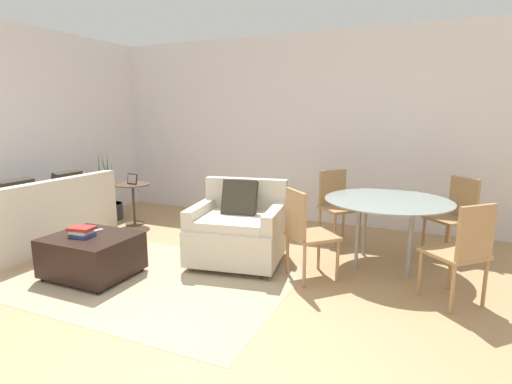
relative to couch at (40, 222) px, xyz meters
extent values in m
plane|color=tan|center=(2.38, -1.19, -0.29)|extent=(20.00, 20.00, 0.00)
cube|color=white|center=(2.38, 2.49, 1.08)|extent=(12.00, 0.06, 2.75)
cube|color=white|center=(-0.58, 0.31, 1.08)|extent=(0.06, 12.00, 2.75)
cube|color=tan|center=(1.93, -0.33, -0.29)|extent=(2.72, 1.88, 0.00)
cube|color=brown|center=(1.93, -0.95, -0.29)|extent=(2.66, 0.07, 0.00)
cube|color=brown|center=(1.93, -0.64, -0.29)|extent=(2.66, 0.07, 0.00)
cube|color=brown|center=(1.93, -0.33, -0.29)|extent=(2.66, 0.07, 0.00)
cube|color=brown|center=(1.93, -0.01, -0.29)|extent=(2.66, 0.07, 0.00)
cube|color=brown|center=(1.93, 0.30, -0.29)|extent=(2.66, 0.07, 0.00)
cube|color=beige|center=(-0.05, 0.00, -0.09)|extent=(0.91, 1.77, 0.40)
cube|color=beige|center=(0.33, 0.00, 0.33)|extent=(0.14, 1.77, 0.44)
cube|color=beige|center=(-0.05, 0.82, 0.24)|extent=(0.84, 0.12, 0.26)
cube|color=#383328|center=(0.04, 0.40, 0.39)|extent=(0.19, 0.40, 0.41)
cube|color=#383328|center=(0.04, -0.31, 0.39)|extent=(0.19, 0.40, 0.41)
cube|color=beige|center=(2.51, 0.43, -0.05)|extent=(1.08, 1.00, 0.38)
cube|color=beige|center=(2.52, 0.40, 0.19)|extent=(0.82, 0.84, 0.10)
cube|color=beige|center=(2.45, 0.79, 0.36)|extent=(0.96, 0.27, 0.44)
cube|color=beige|center=(2.10, 0.36, 0.24)|extent=(0.25, 0.80, 0.20)
cube|color=beige|center=(2.92, 0.50, 0.24)|extent=(0.25, 0.80, 0.20)
cylinder|color=brown|center=(2.18, 0.02, -0.26)|extent=(0.05, 0.05, 0.06)
cylinder|color=brown|center=(2.96, 0.15, -0.26)|extent=(0.05, 0.05, 0.06)
cylinder|color=brown|center=(2.06, 0.71, -0.26)|extent=(0.05, 0.05, 0.06)
cylinder|color=brown|center=(2.84, 0.84, -0.26)|extent=(0.05, 0.05, 0.06)
cube|color=#383328|center=(2.49, 0.54, 0.41)|extent=(0.41, 0.27, 0.39)
cube|color=black|center=(1.34, -0.48, -0.06)|extent=(0.82, 0.69, 0.38)
cylinder|color=black|center=(0.98, -0.78, -0.27)|extent=(0.04, 0.04, 0.04)
cylinder|color=black|center=(1.70, -0.78, -0.27)|extent=(0.04, 0.04, 0.04)
cylinder|color=black|center=(0.98, -0.19, -0.27)|extent=(0.04, 0.04, 0.04)
cylinder|color=black|center=(1.70, -0.19, -0.27)|extent=(0.04, 0.04, 0.04)
cube|color=#2D478C|center=(1.28, -0.52, 0.14)|extent=(0.21, 0.19, 0.03)
cube|color=beige|center=(1.28, -0.54, 0.17)|extent=(0.20, 0.16, 0.03)
cube|color=#B72D28|center=(1.27, -0.52, 0.20)|extent=(0.26, 0.20, 0.03)
cube|color=#B7B7BC|center=(1.27, -0.33, 0.13)|extent=(0.07, 0.14, 0.01)
cube|color=#B7B7BC|center=(1.14, -0.49, 0.13)|extent=(0.11, 0.15, 0.01)
cylinder|color=#333338|center=(-0.14, 1.28, -0.17)|extent=(0.41, 0.41, 0.25)
cylinder|color=black|center=(-0.14, 1.28, -0.06)|extent=(0.38, 0.38, 0.02)
cone|color=#286033|center=(-0.07, 1.28, 0.24)|extent=(0.05, 0.14, 0.58)
cone|color=#286033|center=(-0.09, 1.35, 0.27)|extent=(0.07, 0.06, 0.65)
cone|color=#286033|center=(-0.15, 1.32, 0.36)|extent=(0.07, 0.05, 0.83)
cone|color=#286033|center=(-0.21, 1.33, 0.28)|extent=(0.10, 0.14, 0.66)
cone|color=#286033|center=(-0.22, 1.23, 0.37)|extent=(0.09, 0.12, 0.84)
cone|color=#286033|center=(-0.16, 1.20, 0.25)|extent=(0.13, 0.07, 0.59)
cone|color=#286033|center=(-0.09, 1.23, 0.36)|extent=(0.12, 0.11, 0.82)
cylinder|color=#4C3828|center=(0.43, 1.21, 0.30)|extent=(0.48, 0.48, 0.02)
cylinder|color=#4C3828|center=(0.43, 1.21, 0.01)|extent=(0.04, 0.04, 0.57)
cylinder|color=#4C3828|center=(0.43, 1.21, -0.29)|extent=(0.27, 0.27, 0.02)
cube|color=black|center=(0.43, 1.21, 0.39)|extent=(0.17, 0.04, 0.15)
cube|color=#B2A893|center=(0.43, 1.20, 0.39)|extent=(0.14, 0.03, 0.12)
cube|color=black|center=(0.43, 1.23, 0.35)|extent=(0.02, 0.03, 0.07)
cylinder|color=#8C9E99|center=(3.99, 0.99, 0.43)|extent=(1.30, 1.30, 0.01)
cylinder|color=#99999E|center=(3.74, 0.74, 0.06)|extent=(0.04, 0.04, 0.72)
cylinder|color=#99999E|center=(4.25, 0.74, 0.06)|extent=(0.04, 0.04, 0.72)
cylinder|color=#99999E|center=(3.74, 1.24, 0.06)|extent=(0.04, 0.04, 0.72)
cylinder|color=#99999E|center=(4.25, 1.24, 0.06)|extent=(0.04, 0.04, 0.72)
cube|color=tan|center=(3.37, 0.37, 0.14)|extent=(0.59, 0.59, 0.03)
cube|color=tan|center=(3.24, 0.23, 0.38)|extent=(0.29, 0.29, 0.45)
cylinder|color=tan|center=(3.63, 0.37, -0.08)|extent=(0.03, 0.03, 0.42)
cylinder|color=tan|center=(3.37, 0.62, -0.08)|extent=(0.03, 0.03, 0.42)
cylinder|color=tan|center=(3.37, 0.11, -0.08)|extent=(0.03, 0.03, 0.42)
cylinder|color=tan|center=(3.12, 0.37, -0.08)|extent=(0.03, 0.03, 0.42)
cube|color=tan|center=(4.62, 0.37, 0.14)|extent=(0.59, 0.59, 0.03)
cube|color=tan|center=(4.75, 0.23, 0.38)|extent=(0.29, 0.29, 0.45)
cylinder|color=tan|center=(4.62, 0.62, -0.08)|extent=(0.03, 0.03, 0.42)
cylinder|color=tan|center=(4.36, 0.37, -0.08)|extent=(0.03, 0.03, 0.42)
cylinder|color=tan|center=(4.87, 0.37, -0.08)|extent=(0.03, 0.03, 0.42)
cylinder|color=tan|center=(4.62, 0.11, -0.08)|extent=(0.03, 0.03, 0.42)
cube|color=tan|center=(3.37, 1.61, 0.14)|extent=(0.59, 0.59, 0.03)
cube|color=tan|center=(3.24, 1.75, 0.38)|extent=(0.29, 0.29, 0.45)
cylinder|color=tan|center=(3.37, 1.36, -0.08)|extent=(0.03, 0.03, 0.42)
cylinder|color=tan|center=(3.63, 1.61, -0.08)|extent=(0.03, 0.03, 0.42)
cylinder|color=tan|center=(3.12, 1.61, -0.08)|extent=(0.03, 0.03, 0.42)
cylinder|color=tan|center=(3.37, 1.87, -0.08)|extent=(0.03, 0.03, 0.42)
cube|color=tan|center=(4.62, 1.61, 0.14)|extent=(0.59, 0.59, 0.03)
cube|color=tan|center=(4.75, 1.75, 0.38)|extent=(0.29, 0.29, 0.45)
cylinder|color=tan|center=(4.36, 1.61, -0.08)|extent=(0.03, 0.03, 0.42)
cylinder|color=tan|center=(4.62, 1.36, -0.08)|extent=(0.03, 0.03, 0.42)
cylinder|color=tan|center=(4.62, 1.87, -0.08)|extent=(0.03, 0.03, 0.42)
cylinder|color=tan|center=(4.87, 1.61, -0.08)|extent=(0.03, 0.03, 0.42)
camera|label=1|loc=(4.38, -3.29, 1.31)|focal=28.00mm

